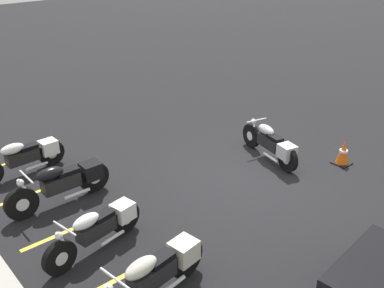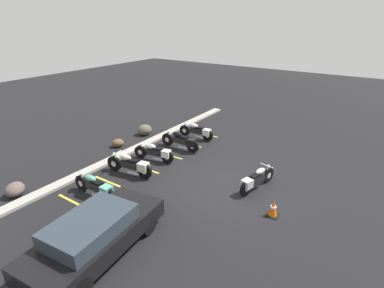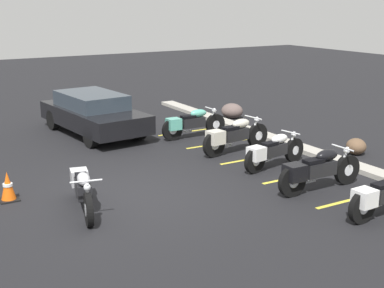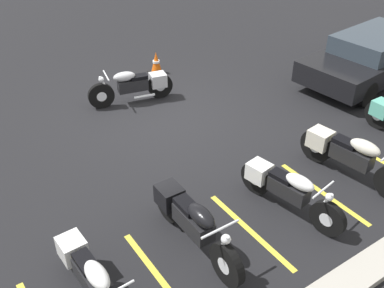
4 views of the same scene
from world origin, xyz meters
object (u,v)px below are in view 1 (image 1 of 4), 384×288
object	(u,v)px
parked_bike_4	(25,156)
motorcycle_silver_featured	(272,144)
parked_bike_3	(64,182)
traffic_cone	(343,153)
parked_bike_1	(155,274)
parked_bike_2	(99,228)

from	to	relation	value
parked_bike_4	motorcycle_silver_featured	bearing A→B (deg)	143.72
parked_bike_3	traffic_cone	bearing A→B (deg)	154.63
parked_bike_1	parked_bike_2	bearing A→B (deg)	-96.49
motorcycle_silver_featured	parked_bike_4	distance (m)	5.89
motorcycle_silver_featured	parked_bike_4	world-z (taller)	parked_bike_4
parked_bike_4	parked_bike_1	bearing A→B (deg)	86.98
parked_bike_1	parked_bike_3	xyz separation A→B (m)	(3.45, -0.19, -0.00)
motorcycle_silver_featured	parked_bike_3	bearing A→B (deg)	84.47
parked_bike_1	parked_bike_2	size ratio (longest dim) A/B	1.10
motorcycle_silver_featured	traffic_cone	world-z (taller)	motorcycle_silver_featured
traffic_cone	parked_bike_1	bearing A→B (deg)	95.76
motorcycle_silver_featured	parked_bike_3	world-z (taller)	parked_bike_3
parked_bike_3	parked_bike_4	xyz separation A→B (m)	(1.73, 0.13, -0.03)
parked_bike_2	traffic_cone	xyz separation A→B (m)	(-1.03, -6.17, -0.15)
parked_bike_3	traffic_cone	distance (m)	6.59
parked_bike_2	parked_bike_4	xyz separation A→B (m)	(3.53, -0.09, 0.01)
parked_bike_1	parked_bike_2	world-z (taller)	parked_bike_1
parked_bike_1	parked_bike_2	xyz separation A→B (m)	(1.65, 0.03, -0.04)
motorcycle_silver_featured	parked_bike_2	distance (m)	4.99
parked_bike_3	parked_bike_4	distance (m)	1.73
motorcycle_silver_featured	parked_bike_4	bearing A→B (deg)	68.71
motorcycle_silver_featured	parked_bike_2	world-z (taller)	motorcycle_silver_featured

